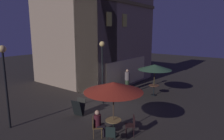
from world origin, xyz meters
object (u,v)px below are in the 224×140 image
object	(u,v)px
cafe_table_1	(154,88)
cafe_chair_0	(95,125)
street_lamp_near_corner	(102,59)
street_lamp_down_street	(4,70)
cafe_table_0	(113,124)
cafe_chair_1	(111,134)
menu_sandwich_board	(79,107)
patio_umbrella_0	(113,87)
cafe_chair_2	(132,124)
patron_seated_0	(99,122)
patron_standing_1	(127,80)
patio_umbrella_1	(155,67)

from	to	relation	value
cafe_table_1	cafe_chair_0	xyz separation A→B (m)	(-6.84, -0.48, -0.01)
street_lamp_near_corner	cafe_table_1	distance (m)	4.55
street_lamp_down_street	cafe_chair_0	distance (m)	4.81
cafe_table_0	cafe_chair_1	size ratio (longest dim) A/B	0.90
menu_sandwich_board	cafe_table_1	size ratio (longest dim) A/B	1.22
patio_umbrella_0	cafe_table_0	bearing A→B (deg)	-45.00
cafe_chair_2	patron_seated_0	distance (m)	1.45
patio_umbrella_0	cafe_chair_0	distance (m)	1.87
patio_umbrella_0	cafe_chair_1	distance (m)	1.89
patron_standing_1	cafe_chair_1	bearing A→B (deg)	106.04
street_lamp_near_corner	patron_seated_0	xyz separation A→B (m)	(-3.31, -2.53, -2.14)
menu_sandwich_board	patron_standing_1	xyz separation A→B (m)	(5.42, 0.34, 0.38)
cafe_table_0	cafe_table_1	size ratio (longest dim) A/B	1.01
cafe_chair_0	patio_umbrella_0	bearing A→B (deg)	-0.00
cafe_chair_2	menu_sandwich_board	bearing A→B (deg)	-39.91
street_lamp_down_street	cafe_chair_2	xyz separation A→B (m)	(2.86, -5.05, -2.24)
street_lamp_down_street	cafe_chair_0	xyz separation A→B (m)	(1.84, -3.83, -2.26)
cafe_table_0	cafe_chair_1	bearing A→B (deg)	-151.36
cafe_chair_1	patron_seated_0	distance (m)	0.89
patron_seated_0	cafe_chair_2	bearing A→B (deg)	-2.27
street_lamp_down_street	cafe_table_0	bearing A→B (deg)	-61.87
menu_sandwich_board	patio_umbrella_0	bearing A→B (deg)	-113.34
street_lamp_near_corner	cafe_table_0	world-z (taller)	street_lamp_near_corner
patron_seated_0	cafe_table_0	bearing A→B (deg)	-0.00
street_lamp_down_street	cafe_table_1	size ratio (longest dim) A/B	5.21
cafe_table_0	patio_umbrella_1	world-z (taller)	patio_umbrella_1
cafe_table_0	patio_umbrella_0	xyz separation A→B (m)	(-0.00, 0.00, 1.70)
patron_standing_1	cafe_chair_0	bearing A→B (deg)	99.73
street_lamp_down_street	patio_umbrella_0	distance (m)	5.04
cafe_table_1	patio_umbrella_0	world-z (taller)	patio_umbrella_0
menu_sandwich_board	cafe_chair_0	bearing A→B (deg)	-128.08
street_lamp_near_corner	patio_umbrella_0	world-z (taller)	street_lamp_near_corner
street_lamp_down_street	cafe_chair_0	size ratio (longest dim) A/B	4.41
street_lamp_near_corner	menu_sandwich_board	distance (m)	3.28
menu_sandwich_board	patio_umbrella_1	bearing A→B (deg)	-28.13
cafe_table_0	patron_seated_0	xyz separation A→B (m)	(-0.43, 0.47, 0.15)
patio_umbrella_1	cafe_chair_1	size ratio (longest dim) A/B	2.78
cafe_table_1	patio_umbrella_0	size ratio (longest dim) A/B	0.30
patio_umbrella_0	patio_umbrella_1	distance (m)	6.41
patron_seated_0	menu_sandwich_board	bearing A→B (deg)	114.06
patio_umbrella_0	cafe_chair_1	world-z (taller)	patio_umbrella_0
street_lamp_near_corner	street_lamp_down_street	bearing A→B (deg)	164.94
patio_umbrella_1	patron_standing_1	bearing A→B (deg)	97.68
patron_seated_0	patron_standing_1	world-z (taller)	patron_standing_1
street_lamp_near_corner	cafe_chair_1	world-z (taller)	street_lamp_near_corner
cafe_table_0	cafe_chair_2	size ratio (longest dim) A/B	0.83
cafe_table_0	cafe_chair_2	distance (m)	0.81
cafe_table_0	cafe_chair_1	world-z (taller)	cafe_chair_1
street_lamp_near_corner	patron_standing_1	distance (m)	3.72
menu_sandwich_board	cafe_chair_0	xyz separation A→B (m)	(-1.14, -2.23, 0.07)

